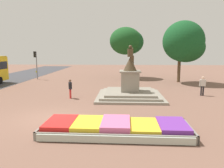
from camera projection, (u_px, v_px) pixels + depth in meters
ground_plane at (49, 118)px, 12.87m from camera, size 94.03×94.03×0.00m
flower_planter at (115, 128)px, 10.50m from camera, size 7.20×2.68×0.62m
statue_monument at (130, 89)px, 18.50m from camera, size 5.49×5.49×4.38m
traffic_light_far_corner at (36, 60)px, 29.45m from camera, size 0.41×0.29×3.79m
pedestrian_near_planter at (70, 87)px, 18.02m from camera, size 0.35×0.53×1.59m
pedestrian_crossing_plaza at (203, 85)px, 19.08m from camera, size 0.57×0.24×1.70m
park_tree_behind_statue at (184, 43)px, 26.05m from camera, size 4.98×5.05×7.40m
park_tree_far_right at (127, 41)px, 30.86m from camera, size 4.79×4.83×7.17m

